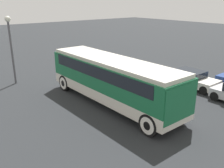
{
  "coord_description": "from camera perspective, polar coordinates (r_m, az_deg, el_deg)",
  "views": [
    {
      "loc": [
        11.7,
        -9.54,
        6.46
      ],
      "look_at": [
        0.0,
        0.0,
        1.34
      ],
      "focal_mm": 40.0,
      "sensor_mm": 36.0,
      "label": 1
    }
  ],
  "objects": [
    {
      "name": "lamp_post",
      "position": [
        20.97,
        -22.22,
        9.31
      ],
      "size": [
        0.44,
        0.44,
        5.31
      ],
      "color": "#515156",
      "rests_on": "ground_plane"
    },
    {
      "name": "parked_car_mid",
      "position": [
        20.35,
        17.54,
        1.24
      ],
      "size": [
        4.14,
        1.87,
        1.28
      ],
      "color": "silver",
      "rests_on": "ground_plane"
    },
    {
      "name": "ground_plane",
      "position": [
        16.42,
        0.0,
        -4.43
      ],
      "size": [
        120.0,
        120.0,
        0.0
      ],
      "primitive_type": "plane",
      "color": "#26282B"
    },
    {
      "name": "tour_bus",
      "position": [
        15.73,
        0.22,
        1.54
      ],
      "size": [
        10.53,
        2.66,
        2.98
      ],
      "color": "silver",
      "rests_on": "ground_plane"
    }
  ]
}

